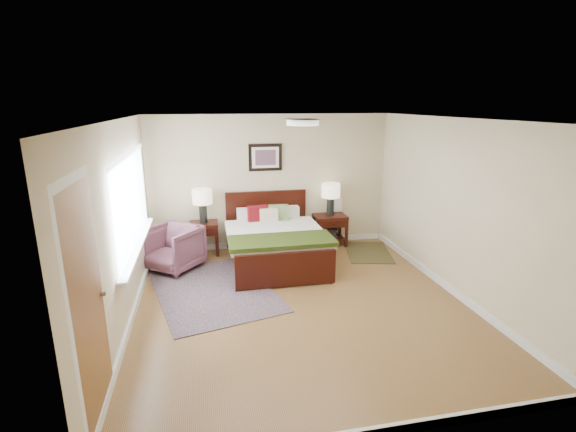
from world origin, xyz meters
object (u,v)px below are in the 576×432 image
Objects in this scene: bed at (275,236)px; lamp_left at (202,199)px; nightstand_right at (330,227)px; rug_persian at (214,290)px; lamp_right at (331,193)px; nightstand_left at (204,229)px; armchair at (173,248)px.

lamp_left is (-1.18, 0.75, 0.53)m from bed.
nightstand_right is at bearing 31.19° from bed.
rug_persian is at bearing -144.91° from nightstand_right.
lamp_left is 1.92m from rug_persian.
lamp_left is 0.27× the size of rug_persian.
lamp_left reaches higher than nightstand_right.
lamp_left reaches higher than bed.
nightstand_right is 2.48m from lamp_left.
lamp_left is 2.39m from lamp_right.
nightstand_left is (-1.18, 0.73, -0.02)m from bed.
lamp_left is 0.76× the size of armchair.
bed is 3.26× the size of nightstand_right.
nightstand_left is 2.39m from nightstand_right.
lamp_left is at bearing 90.00° from nightstand_left.
nightstand_right reaches higher than nightstand_left.
bed is 3.26× the size of lamp_left.
nightstand_right is 2.98m from armchair.
lamp_right reaches higher than nightstand_right.
bed is at bearing -148.81° from nightstand_right.
bed is 3.34× the size of nightstand_left.
armchair is at bearing -128.71° from lamp_left.
nightstand_right reaches higher than rug_persian.
armchair is at bearing -167.45° from lamp_right.
bed is 1.70m from armchair.
lamp_right is 3.05m from armchair.
lamp_right is at bearing 21.40° from rug_persian.
nightstand_left is at bearing -90.00° from lamp_left.
lamp_right reaches higher than lamp_left.
nightstand_right is at bearing -0.30° from lamp_left.
rug_persian is at bearing -140.92° from bed.
armchair is at bearing -167.68° from nightstand_right.
bed is 3.26× the size of lamp_right.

